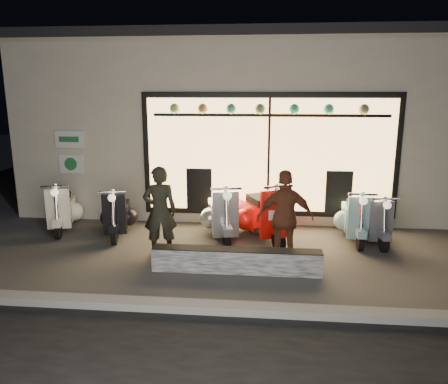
# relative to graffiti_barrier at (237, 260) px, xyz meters

# --- Properties ---
(ground) EXTENTS (40.00, 40.00, 0.00)m
(ground) POSITION_rel_graffiti_barrier_xyz_m (-0.30, 0.65, -0.20)
(ground) COLOR #383533
(ground) RESTS_ON ground
(kerb) EXTENTS (40.00, 0.25, 0.12)m
(kerb) POSITION_rel_graffiti_barrier_xyz_m (-0.30, -1.35, -0.14)
(kerb) COLOR slate
(kerb) RESTS_ON ground
(shop_building) EXTENTS (10.20, 6.23, 4.20)m
(shop_building) POSITION_rel_graffiti_barrier_xyz_m (-0.30, 5.63, 1.90)
(shop_building) COLOR beige
(shop_building) RESTS_ON ground
(graffiti_barrier) EXTENTS (2.76, 0.28, 0.40)m
(graffiti_barrier) POSITION_rel_graffiti_barrier_xyz_m (0.00, 0.00, 0.00)
(graffiti_barrier) COLOR black
(graffiti_barrier) RESTS_ON ground
(scooter_silver) EXTENTS (0.73, 1.58, 1.12)m
(scooter_silver) POSITION_rel_graffiti_barrier_xyz_m (-0.43, 1.82, 0.25)
(scooter_silver) COLOR black
(scooter_silver) RESTS_ON ground
(scooter_red) EXTENTS (0.98, 1.60, 1.17)m
(scooter_red) POSITION_rel_graffiti_barrier_xyz_m (0.35, 1.81, 0.27)
(scooter_red) COLOR black
(scooter_red) RESTS_ON ground
(scooter_black) EXTENTS (0.65, 1.42, 1.01)m
(scooter_black) POSITION_rel_graffiti_barrier_xyz_m (-2.60, 1.78, 0.20)
(scooter_black) COLOR black
(scooter_black) RESTS_ON ground
(scooter_cream) EXTENTS (0.75, 1.45, 1.04)m
(scooter_cream) POSITION_rel_graffiti_barrier_xyz_m (-3.89, 2.00, 0.22)
(scooter_cream) COLOR black
(scooter_cream) RESTS_ON ground
(scooter_blue) EXTENTS (0.49, 1.44, 1.03)m
(scooter_blue) POSITION_rel_graffiti_barrier_xyz_m (2.25, 1.95, 0.21)
(scooter_blue) COLOR black
(scooter_blue) RESTS_ON ground
(scooter_grey) EXTENTS (0.54, 1.36, 0.97)m
(scooter_grey) POSITION_rel_graffiti_barrier_xyz_m (2.54, 1.86, 0.19)
(scooter_grey) COLOR black
(scooter_grey) RESTS_ON ground
(man) EXTENTS (0.66, 0.50, 1.63)m
(man) POSITION_rel_graffiti_barrier_xyz_m (-1.42, 0.65, 0.61)
(man) COLOR black
(man) RESTS_ON ground
(woman) EXTENTS (1.00, 0.51, 1.64)m
(woman) POSITION_rel_graffiti_barrier_xyz_m (0.79, 0.43, 0.62)
(woman) COLOR brown
(woman) RESTS_ON ground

